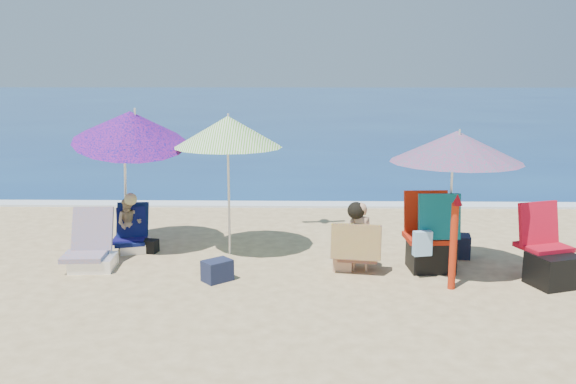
{
  "coord_description": "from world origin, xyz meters",
  "views": [
    {
      "loc": [
        -0.13,
        -7.35,
        2.77
      ],
      "look_at": [
        -0.3,
        1.0,
        1.1
      ],
      "focal_mm": 38.67,
      "sensor_mm": 36.0,
      "label": 1
    }
  ],
  "objects_px": {
    "camp_chair_left": "(550,261)",
    "person_left": "(130,223)",
    "umbrella_turquoise": "(456,147)",
    "person_center": "(358,238)",
    "furled_umbrella": "(454,237)",
    "camp_chair_right": "(431,242)",
    "chair_rainbow": "(91,253)",
    "umbrella_striped": "(228,132)",
    "chair_navy": "(134,240)",
    "umbrella_blue": "(130,127)"
  },
  "relations": [
    {
      "from": "camp_chair_left",
      "to": "person_left",
      "type": "distance_m",
      "value": 6.1
    },
    {
      "from": "umbrella_turquoise",
      "to": "person_left",
      "type": "xyz_separation_m",
      "value": [
        -4.7,
        1.15,
        -1.35
      ]
    },
    {
      "from": "person_center",
      "to": "person_left",
      "type": "height_order",
      "value": "person_center"
    },
    {
      "from": "furled_umbrella",
      "to": "camp_chair_right",
      "type": "distance_m",
      "value": 0.79
    },
    {
      "from": "person_left",
      "to": "chair_rainbow",
      "type": "bearing_deg",
      "value": -106.74
    },
    {
      "from": "umbrella_striped",
      "to": "chair_rainbow",
      "type": "bearing_deg",
      "value": -159.0
    },
    {
      "from": "person_center",
      "to": "person_left",
      "type": "bearing_deg",
      "value": 162.87
    },
    {
      "from": "umbrella_turquoise",
      "to": "chair_navy",
      "type": "bearing_deg",
      "value": 167.35
    },
    {
      "from": "umbrella_turquoise",
      "to": "person_center",
      "type": "height_order",
      "value": "umbrella_turquoise"
    },
    {
      "from": "chair_navy",
      "to": "person_center",
      "type": "distance_m",
      "value": 3.52
    },
    {
      "from": "furled_umbrella",
      "to": "camp_chair_left",
      "type": "distance_m",
      "value": 1.39
    },
    {
      "from": "umbrella_turquoise",
      "to": "camp_chair_right",
      "type": "relative_size",
      "value": 1.97
    },
    {
      "from": "camp_chair_left",
      "to": "camp_chair_right",
      "type": "relative_size",
      "value": 0.91
    },
    {
      "from": "camp_chair_left",
      "to": "chair_navy",
      "type": "bearing_deg",
      "value": 166.73
    },
    {
      "from": "furled_umbrella",
      "to": "chair_rainbow",
      "type": "bearing_deg",
      "value": 171.26
    },
    {
      "from": "person_center",
      "to": "camp_chair_right",
      "type": "bearing_deg",
      "value": 4.66
    },
    {
      "from": "camp_chair_left",
      "to": "chair_rainbow",
      "type": "bearing_deg",
      "value": 175.15
    },
    {
      "from": "chair_rainbow",
      "to": "person_left",
      "type": "relative_size",
      "value": 0.91
    },
    {
      "from": "umbrella_turquoise",
      "to": "chair_rainbow",
      "type": "bearing_deg",
      "value": 177.84
    },
    {
      "from": "umbrella_turquoise",
      "to": "camp_chair_left",
      "type": "distance_m",
      "value": 1.92
    },
    {
      "from": "umbrella_turquoise",
      "to": "umbrella_blue",
      "type": "xyz_separation_m",
      "value": [
        -4.59,
        1.04,
        0.15
      ]
    },
    {
      "from": "chair_navy",
      "to": "person_center",
      "type": "height_order",
      "value": "person_center"
    },
    {
      "from": "umbrella_turquoise",
      "to": "person_left",
      "type": "bearing_deg",
      "value": 166.22
    },
    {
      "from": "umbrella_turquoise",
      "to": "umbrella_striped",
      "type": "distance_m",
      "value": 3.24
    },
    {
      "from": "furled_umbrella",
      "to": "person_center",
      "type": "distance_m",
      "value": 1.33
    },
    {
      "from": "chair_navy",
      "to": "person_left",
      "type": "xyz_separation_m",
      "value": [
        -0.08,
        0.12,
        0.24
      ]
    },
    {
      "from": "umbrella_blue",
      "to": "chair_navy",
      "type": "height_order",
      "value": "umbrella_blue"
    },
    {
      "from": "chair_navy",
      "to": "camp_chair_right",
      "type": "relative_size",
      "value": 0.61
    },
    {
      "from": "chair_rainbow",
      "to": "umbrella_turquoise",
      "type": "bearing_deg",
      "value": -2.16
    },
    {
      "from": "umbrella_turquoise",
      "to": "chair_navy",
      "type": "distance_m",
      "value": 5.0
    },
    {
      "from": "chair_navy",
      "to": "umbrella_turquoise",
      "type": "bearing_deg",
      "value": -12.65
    },
    {
      "from": "umbrella_turquoise",
      "to": "camp_chair_left",
      "type": "relative_size",
      "value": 2.17
    },
    {
      "from": "umbrella_blue",
      "to": "person_left",
      "type": "relative_size",
      "value": 2.61
    },
    {
      "from": "chair_rainbow",
      "to": "camp_chair_left",
      "type": "relative_size",
      "value": 0.79
    },
    {
      "from": "umbrella_turquoise",
      "to": "chair_navy",
      "type": "relative_size",
      "value": 3.2
    },
    {
      "from": "chair_navy",
      "to": "umbrella_blue",
      "type": "bearing_deg",
      "value": 10.88
    },
    {
      "from": "furled_umbrella",
      "to": "person_left",
      "type": "distance_m",
      "value": 4.91
    },
    {
      "from": "chair_navy",
      "to": "person_center",
      "type": "xyz_separation_m",
      "value": [
        3.37,
        -0.95,
        0.31
      ]
    },
    {
      "from": "umbrella_striped",
      "to": "person_center",
      "type": "xyz_separation_m",
      "value": [
        1.86,
        -0.82,
        -1.38
      ]
    },
    {
      "from": "umbrella_turquoise",
      "to": "chair_rainbow",
      "type": "xyz_separation_m",
      "value": [
        -4.99,
        0.19,
        -1.54
      ]
    },
    {
      "from": "chair_rainbow",
      "to": "camp_chair_left",
      "type": "bearing_deg",
      "value": -4.85
    },
    {
      "from": "chair_navy",
      "to": "umbrella_striped",
      "type": "bearing_deg",
      "value": -4.86
    },
    {
      "from": "umbrella_striped",
      "to": "furled_umbrella",
      "type": "height_order",
      "value": "umbrella_striped"
    },
    {
      "from": "camp_chair_left",
      "to": "umbrella_striped",
      "type": "bearing_deg",
      "value": 163.9
    },
    {
      "from": "chair_rainbow",
      "to": "person_center",
      "type": "distance_m",
      "value": 3.75
    },
    {
      "from": "umbrella_turquoise",
      "to": "umbrella_blue",
      "type": "relative_size",
      "value": 0.96
    },
    {
      "from": "chair_rainbow",
      "to": "umbrella_striped",
      "type": "bearing_deg",
      "value": 21.0
    },
    {
      "from": "camp_chair_left",
      "to": "person_left",
      "type": "relative_size",
      "value": 1.15
    },
    {
      "from": "furled_umbrella",
      "to": "camp_chair_right",
      "type": "height_order",
      "value": "furled_umbrella"
    },
    {
      "from": "umbrella_striped",
      "to": "chair_navy",
      "type": "distance_m",
      "value": 2.27
    }
  ]
}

